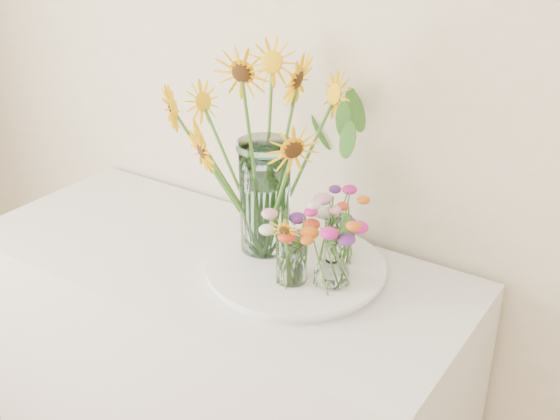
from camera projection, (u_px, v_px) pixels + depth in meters
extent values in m
cube|color=white|center=(220.00, 388.00, 2.10)|extent=(1.40, 0.60, 0.90)
cylinder|color=white|center=(296.00, 270.00, 1.82)|extent=(0.44, 0.44, 0.02)
cylinder|color=silver|center=(265.00, 197.00, 1.82)|extent=(0.16, 0.16, 0.31)
cylinder|color=white|center=(292.00, 259.00, 1.71)|extent=(0.10, 0.10, 0.13)
cylinder|color=white|center=(338.00, 240.00, 1.81)|extent=(0.09, 0.09, 0.12)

